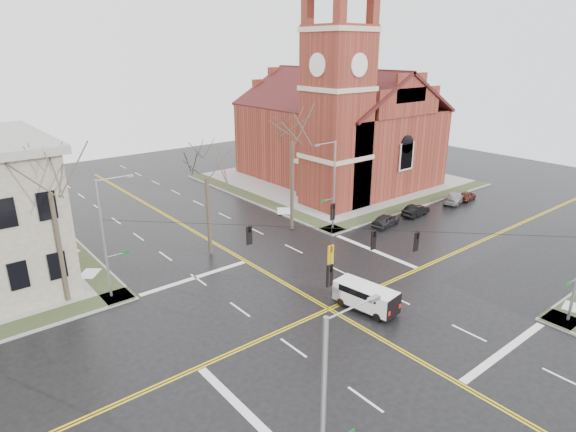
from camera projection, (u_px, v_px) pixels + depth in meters
ground at (329, 309)px, 34.43m from camera, size 120.00×120.00×0.00m
sidewalks at (329, 308)px, 34.40m from camera, size 80.00×80.00×0.17m
road_markings at (329, 309)px, 34.42m from camera, size 100.00×100.00×0.01m
church at (337, 121)px, 64.52m from camera, size 24.28×27.48×27.50m
signal_pole_ne at (333, 183)px, 47.95m from camera, size 2.75×0.22×9.00m
signal_pole_nw at (106, 236)px, 34.47m from camera, size 2.75×0.22×9.00m
signal_pole_sw at (327, 415)px, 17.63m from camera, size 2.75×0.22×9.00m
span_wires at (332, 228)px, 32.37m from camera, size 23.02×23.02×0.03m
traffic_signals at (338, 241)px, 32.13m from camera, size 8.21×8.26×1.30m
streetlight_north_a at (54, 190)px, 47.11m from camera, size 2.30×0.20×8.00m
streetlight_north_b at (11, 157)px, 61.75m from camera, size 2.30×0.20×8.00m
cargo_van at (363, 295)px, 34.22m from camera, size 2.48×4.90×1.78m
parked_car_a at (386, 220)px, 50.22m from camera, size 4.06×2.18×1.31m
parked_car_b at (416, 210)px, 53.34m from camera, size 3.94×1.68×1.26m
parked_car_c at (455, 198)px, 57.77m from camera, size 4.67×2.74×1.27m
parked_car_d at (467, 195)px, 58.88m from camera, size 3.59×1.93×1.16m
tree_nw_far at (48, 185)px, 32.50m from camera, size 4.00×4.00×12.38m
tree_nw_near at (206, 173)px, 41.14m from camera, size 4.00×4.00×10.39m
tree_ne at (292, 136)px, 46.27m from camera, size 4.00×4.00×13.38m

